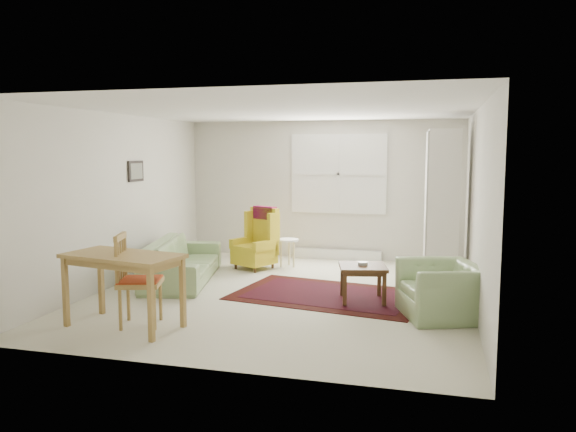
% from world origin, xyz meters
% --- Properties ---
extents(room, '(5.04, 5.54, 2.51)m').
position_xyz_m(room, '(0.02, 0.21, 1.26)').
color(room, beige).
rests_on(room, ground).
extents(rug, '(2.73, 1.99, 0.03)m').
position_xyz_m(rug, '(0.62, 0.10, 0.01)').
color(rug, black).
rests_on(rug, ground).
extents(sofa, '(1.29, 2.27, 0.86)m').
position_xyz_m(sofa, '(-1.68, 0.41, 0.43)').
color(sofa, '#88A56E').
rests_on(sofa, ground).
extents(armchair, '(1.15, 1.22, 0.77)m').
position_xyz_m(armchair, '(2.10, -0.54, 0.38)').
color(armchair, '#88A56E').
rests_on(armchair, ground).
extents(wingback_chair, '(0.81, 0.82, 1.03)m').
position_xyz_m(wingback_chair, '(-0.90, 1.50, 0.52)').
color(wingback_chair, gold).
rests_on(wingback_chair, ground).
extents(coffee_table, '(0.71, 0.71, 0.49)m').
position_xyz_m(coffee_table, '(1.11, -0.09, 0.24)').
color(coffee_table, '#482B16').
rests_on(coffee_table, ground).
extents(stool, '(0.47, 0.47, 0.48)m').
position_xyz_m(stool, '(-0.40, 1.83, 0.24)').
color(stool, white).
rests_on(stool, ground).
extents(cabinet, '(0.52, 0.93, 2.28)m').
position_xyz_m(cabinet, '(2.10, 1.61, 1.14)').
color(cabinet, white).
rests_on(cabinet, ground).
extents(desk, '(1.40, 0.88, 0.83)m').
position_xyz_m(desk, '(-1.33, -1.83, 0.41)').
color(desk, '#A78443').
rests_on(desk, ground).
extents(desk_chair, '(0.57, 0.57, 1.04)m').
position_xyz_m(desk_chair, '(-1.18, -1.73, 0.52)').
color(desk_chair, '#A78443').
rests_on(desk_chair, ground).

